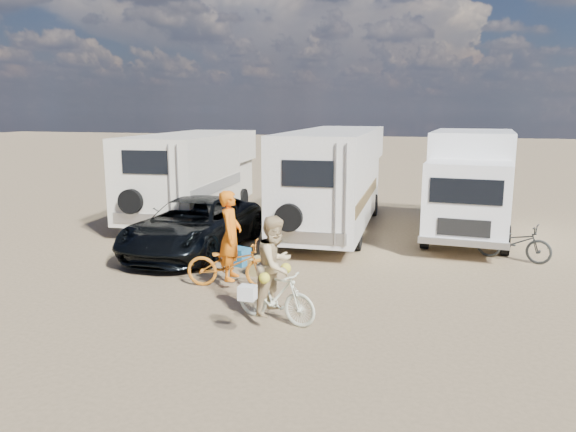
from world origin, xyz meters
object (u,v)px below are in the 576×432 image
(rider_woman, at_px, (275,275))
(bike_parked, at_px, (514,242))
(bike_woman, at_px, (275,296))
(crate, at_px, (261,266))
(dark_suv, at_px, (194,225))
(box_truck, at_px, (469,186))
(rider_man, at_px, (231,244))
(bike_man, at_px, (231,264))
(rv_main, at_px, (335,180))
(cooler, at_px, (238,256))
(rv_left, at_px, (193,177))

(rider_woman, relative_size, bike_parked, 0.97)
(bike_woman, relative_size, crate, 3.42)
(dark_suv, xyz_separation_m, crate, (2.46, -1.46, -0.53))
(box_truck, xyz_separation_m, rider_man, (-4.97, -6.41, -0.61))
(bike_man, relative_size, bike_woman, 1.18)
(rider_man, relative_size, bike_parked, 1.05)
(rv_main, xyz_separation_m, crate, (-0.57, -5.36, -1.39))
(crate, bearing_deg, bike_parked, 27.81)
(bike_parked, xyz_separation_m, cooler, (-6.58, -2.44, -0.27))
(bike_man, height_order, crate, bike_man)
(box_truck, height_order, cooler, box_truck)
(box_truck, distance_m, bike_parked, 2.80)
(rv_left, height_order, cooler, rv_left)
(dark_suv, relative_size, bike_parked, 2.83)
(bike_man, xyz_separation_m, bike_parked, (6.07, 4.08, -0.03))
(rv_main, bearing_deg, rider_woman, -88.45)
(rider_woman, distance_m, bike_parked, 7.29)
(rider_man, bearing_deg, bike_woman, -145.98)
(rider_man, xyz_separation_m, bike_parked, (6.07, 4.08, -0.49))
(rv_main, bearing_deg, cooler, -109.49)
(box_truck, height_order, bike_man, box_truck)
(rv_main, distance_m, rider_man, 6.50)
(box_truck, bearing_deg, rider_man, -124.82)
(rider_woman, bearing_deg, rv_left, 50.09)
(rv_main, height_order, bike_man, rv_main)
(rv_left, xyz_separation_m, bike_parked, (10.23, -2.45, -1.01))
(dark_suv, distance_m, bike_woman, 5.54)
(rv_left, bearing_deg, dark_suv, -68.93)
(bike_woman, relative_size, rider_woman, 0.93)
(box_truck, relative_size, bike_woman, 3.62)
(rider_man, bearing_deg, cooler, 7.64)
(rv_left, height_order, bike_man, rv_left)
(bike_parked, bearing_deg, rv_left, 94.91)
(dark_suv, relative_size, bike_woman, 3.14)
(crate, bearing_deg, rv_main, 83.88)
(rider_man, bearing_deg, bike_man, -0.00)
(rider_man, distance_m, crate, 1.34)
(dark_suv, height_order, bike_parked, dark_suv)
(bike_woman, height_order, rider_woman, rider_woman)
(cooler, bearing_deg, rider_woman, -41.22)
(bike_woman, distance_m, bike_parked, 7.28)
(box_truck, relative_size, dark_suv, 1.16)
(box_truck, relative_size, bike_man, 3.06)
(crate, bearing_deg, cooler, 144.23)
(rider_man, distance_m, cooler, 1.88)
(rv_left, relative_size, box_truck, 1.19)
(dark_suv, bearing_deg, rv_main, 51.64)
(rv_left, xyz_separation_m, bike_woman, (5.70, -8.15, -0.99))
(dark_suv, bearing_deg, bike_woman, -48.71)
(rv_main, bearing_deg, rv_left, 175.44)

